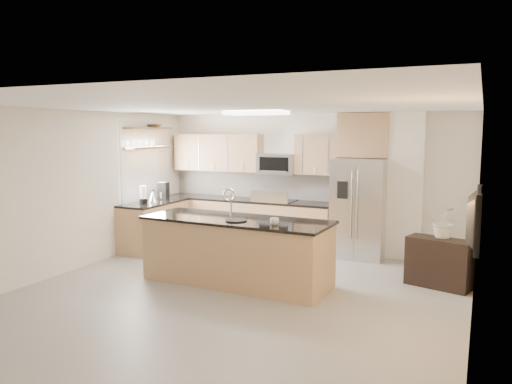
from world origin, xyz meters
The scene contains 27 objects.
floor centered at (0.00, 0.00, 0.00)m, with size 6.50×6.50×0.00m, color #9E9B96.
ceiling centered at (0.00, 0.00, 2.60)m, with size 6.00×6.50×0.02m, color white.
wall_back centered at (0.00, 3.25, 1.30)m, with size 6.00×0.02×2.60m, color white.
wall_front centered at (0.00, -3.25, 1.30)m, with size 6.00×0.02×2.60m, color white.
wall_left centered at (-3.00, 0.00, 1.30)m, with size 0.02×6.50×2.60m, color white.
wall_right centered at (3.00, 0.00, 1.30)m, with size 0.02×6.50×2.60m, color white.
back_counter centered at (-1.23, 2.93, 0.47)m, with size 3.55×0.66×1.44m.
left_counter centered at (-2.67, 1.85, 0.46)m, with size 0.66×1.50×0.92m.
range centered at (-0.60, 2.92, 0.47)m, with size 0.76×0.64×1.14m.
upper_cabinets centered at (-1.30, 3.09, 1.83)m, with size 3.50×0.33×0.75m.
microwave centered at (-0.60, 3.04, 1.63)m, with size 0.76×0.40×0.40m.
refrigerator centered at (1.06, 2.87, 0.89)m, with size 0.92×0.78×1.78m.
partition_column centered at (1.82, 3.10, 1.30)m, with size 0.60×0.30×2.60m, color white.
window centered at (-2.98, 1.85, 1.65)m, with size 0.04×1.15×1.65m.
shelf_lower centered at (-2.85, 1.95, 1.95)m, with size 0.30×1.20×0.04m, color olive.
shelf_upper centered at (-2.85, 1.95, 2.32)m, with size 0.30×1.20×0.04m, color olive.
ceiling_fixture centered at (-0.40, 1.60, 2.56)m, with size 1.00×0.50×0.06m, color white.
island centered at (-0.25, 0.57, 0.49)m, with size 2.87×1.14×1.40m.
credenza centered at (2.53, 1.61, 0.36)m, with size 0.90×0.38×0.72m, color black.
cup centered at (0.45, 0.35, 1.03)m, with size 0.13×0.13×0.10m, color white.
platter centered at (-0.17, 0.39, 0.99)m, with size 0.32×0.32×0.02m, color black.
blender centered at (-2.67, 1.54, 1.07)m, with size 0.15×0.15×0.34m.
kettle centered at (-2.63, 1.76, 1.03)m, with size 0.20×0.20×0.25m.
coffee_maker centered at (-2.69, 2.20, 1.08)m, with size 0.23×0.26×0.34m.
bowl centered at (-2.85, 2.18, 2.38)m, with size 0.35×0.35×0.08m, color #B9B9BB.
flower_vase centered at (2.57, 1.68, 1.08)m, with size 0.65×0.56×0.72m, color beige.
television centered at (2.91, -0.20, 1.35)m, with size 1.08×0.14×0.62m, color black.
Camera 1 is at (3.04, -5.94, 2.28)m, focal length 35.00 mm.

